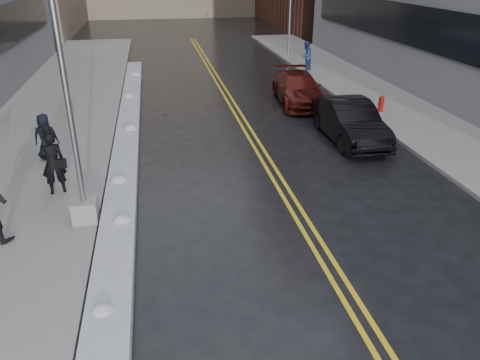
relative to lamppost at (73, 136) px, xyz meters
name	(u,v)px	position (x,y,z in m)	size (l,w,h in m)	color
ground	(218,253)	(3.30, -2.00, -2.53)	(160.00, 160.00, 0.00)	black
sidewalk_west	(47,132)	(-2.45, 8.00, -2.46)	(5.50, 50.00, 0.15)	gray
sidewalk_east	(400,112)	(13.30, 8.00, -2.46)	(4.00, 50.00, 0.15)	gray
lane_line_left	(240,122)	(5.65, 8.00, -2.53)	(0.12, 50.00, 0.01)	gold
lane_line_right	(246,122)	(5.95, 8.00, -2.53)	(0.12, 50.00, 0.01)	gold
snow_ridge	(127,141)	(0.85, 6.00, -2.36)	(0.90, 30.00, 0.34)	silver
lamppost	(73,136)	(0.00, 0.00, 0.00)	(0.65, 0.65, 7.62)	gray
fire_hydrant	(381,103)	(12.30, 8.00, -1.98)	(0.26, 0.26, 0.73)	maroon
traffic_signal	(290,9)	(11.80, 22.00, 0.87)	(0.16, 0.20, 6.00)	gray
pedestrian_fedora	(53,163)	(-1.04, 1.88, -1.42)	(0.70, 0.46, 1.93)	black
pedestrian_c	(46,137)	(-1.76, 4.68, -1.56)	(0.80, 0.52, 1.64)	black
pedestrian_east	(306,56)	(11.61, 17.29, -1.49)	(0.87, 0.68, 1.79)	navy
car_black	(350,121)	(9.48, 4.98, -1.74)	(1.68, 4.82, 1.59)	black
car_maroon	(298,89)	(9.07, 10.51, -1.80)	(2.06, 5.07, 1.47)	#480F0B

